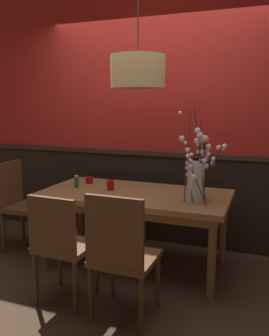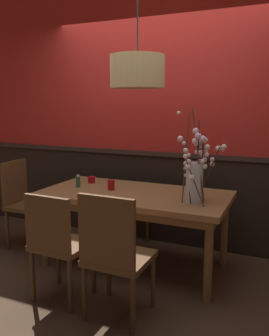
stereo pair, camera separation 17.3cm
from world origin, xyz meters
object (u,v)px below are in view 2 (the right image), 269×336
(chair_far_side_left, at_px, (141,194))
(pendant_lamp, at_px, (137,72))
(candle_holder_nearer_center, at_px, (111,185))
(dining_table, at_px, (135,201))
(chair_near_side_left, at_px, (57,241))
(candle_holder_nearer_edge, at_px, (92,180))
(condiment_bottle, at_px, (78,181))
(vase_with_blossoms, at_px, (195,175))
(chair_near_side_right, at_px, (114,251))
(chair_head_west_end, at_px, (24,199))

(chair_far_side_left, height_order, pendant_lamp, pendant_lamp)
(candle_holder_nearer_center, bearing_deg, chair_far_side_left, 93.02)
(dining_table, bearing_deg, chair_near_side_left, -109.04)
(dining_table, relative_size, candle_holder_nearer_edge, 21.79)
(dining_table, bearing_deg, pendant_lamp, -50.17)
(pendant_lamp, bearing_deg, condiment_bottle, 176.82)
(chair_far_side_left, xyz_separation_m, vase_with_blossoms, (0.91, -0.97, 0.48))
(chair_near_side_right, bearing_deg, condiment_bottle, 134.95)
(chair_near_side_left, relative_size, candle_holder_nearer_center, 9.16)
(chair_near_side_right, bearing_deg, pendant_lamp, 101.89)
(dining_table, distance_m, chair_near_side_left, 0.91)
(condiment_bottle, relative_size, pendant_lamp, 0.11)
(chair_near_side_left, bearing_deg, chair_near_side_right, -3.51)
(chair_near_side_left, xyz_separation_m, condiment_bottle, (-0.32, 0.81, 0.29))
(chair_head_west_end, xyz_separation_m, candle_holder_nearer_center, (1.08, 0.03, 0.26))
(dining_table, relative_size, chair_near_side_right, 1.84)
(chair_far_side_left, relative_size, vase_with_blossoms, 1.08)
(candle_holder_nearer_center, relative_size, pendant_lamp, 0.08)
(chair_near_side_right, relative_size, chair_far_side_left, 1.11)
(chair_near_side_left, xyz_separation_m, pendant_lamp, (0.35, 0.78, 1.34))
(chair_near_side_left, bearing_deg, pendant_lamp, 65.55)
(vase_with_blossoms, distance_m, candle_holder_nearer_edge, 1.26)
(vase_with_blossoms, bearing_deg, pendant_lamp, 177.06)
(dining_table, distance_m, chair_near_side_right, 0.92)
(vase_with_blossoms, xyz_separation_m, candle_holder_nearer_edge, (-1.20, 0.29, -0.20))
(chair_near_side_left, xyz_separation_m, chair_near_side_right, (0.52, -0.03, 0.02))
(condiment_bottle, xyz_separation_m, pendant_lamp, (0.67, -0.04, 1.05))
(chair_near_side_left, relative_size, chair_near_side_right, 0.93)
(dining_table, distance_m, chair_far_side_left, 0.93)
(chair_head_west_end, bearing_deg, chair_near_side_right, -28.54)
(candle_holder_nearer_edge, xyz_separation_m, pendant_lamp, (0.65, -0.26, 1.08))
(dining_table, xyz_separation_m, candle_holder_nearer_edge, (-0.59, 0.19, 0.12))
(chair_near_side_left, distance_m, vase_with_blossoms, 1.26)
(candle_holder_nearer_center, xyz_separation_m, pendant_lamp, (0.31, -0.07, 1.06))
(chair_near_side_left, distance_m, chair_far_side_left, 1.72)
(chair_near_side_left, relative_size, vase_with_blossoms, 1.12)
(dining_table, distance_m, condiment_bottle, 0.63)
(dining_table, relative_size, pendant_lamp, 1.47)
(chair_head_west_end, height_order, pendant_lamp, pendant_lamp)
(chair_far_side_left, distance_m, candle_holder_nearer_edge, 0.79)
(chair_head_west_end, xyz_separation_m, vase_with_blossoms, (1.94, -0.07, 0.44))
(vase_with_blossoms, bearing_deg, chair_far_side_left, 133.28)
(chair_head_west_end, distance_m, chair_far_side_left, 1.37)
(dining_table, distance_m, candle_holder_nearer_edge, 0.63)
(chair_far_side_left, relative_size, candle_holder_nearer_edge, 10.61)
(chair_far_side_left, bearing_deg, chair_head_west_end, -138.82)
(chair_near_side_right, relative_size, chair_head_west_end, 1.01)
(dining_table, bearing_deg, chair_far_side_left, 108.95)
(chair_near_side_right, bearing_deg, dining_table, 104.66)
(dining_table, xyz_separation_m, chair_far_side_left, (-0.30, 0.87, -0.17))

